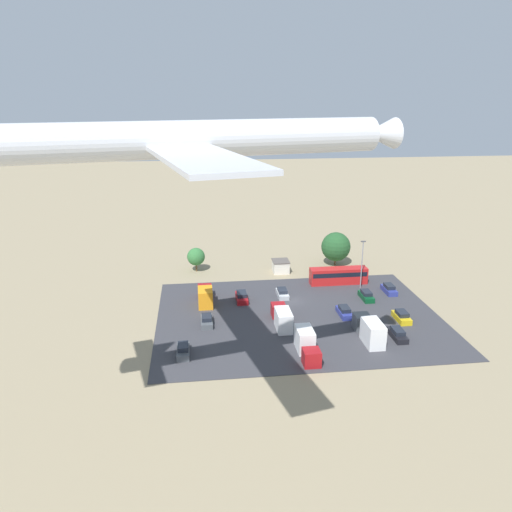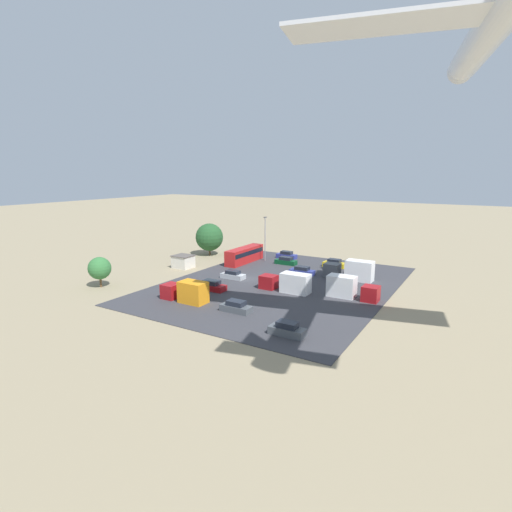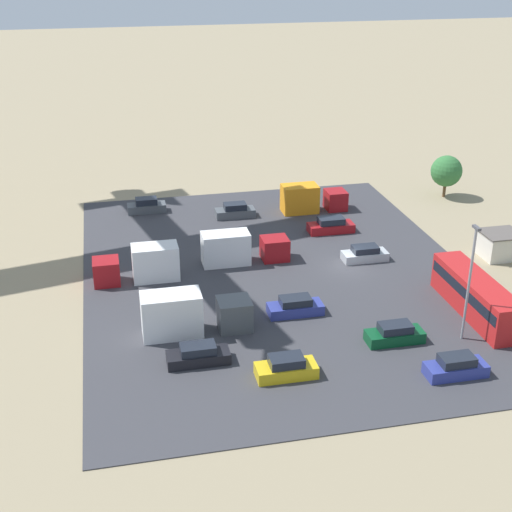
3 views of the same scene
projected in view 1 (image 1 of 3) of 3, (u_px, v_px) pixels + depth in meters
name	position (u px, v px, depth m)	size (l,w,h in m)	color
ground_plane	(291.00, 301.00, 89.08)	(400.00, 400.00, 0.00)	gray
parking_lot_surface	(299.00, 317.00, 82.67)	(46.50, 35.09, 0.08)	#38383D
shed_building	(281.00, 266.00, 103.08)	(3.42, 3.74, 2.52)	silver
bus	(338.00, 275.00, 96.59)	(11.09, 2.55, 3.12)	red
parked_car_0	(389.00, 289.00, 92.45)	(1.77, 4.39, 1.56)	navy
parked_car_1	(207.00, 321.00, 79.64)	(1.82, 4.33, 1.56)	#4C5156
parked_car_2	(366.00, 296.00, 89.54)	(1.76, 4.44, 1.53)	#0C4723
parked_car_3	(344.00, 312.00, 82.93)	(1.83, 4.54, 1.50)	navy
parked_car_4	(397.00, 334.00, 75.24)	(1.77, 4.60, 1.49)	black
parked_car_5	(242.00, 297.00, 88.89)	(1.95, 4.79, 1.59)	maroon
parked_car_6	(183.00, 351.00, 70.30)	(1.76, 4.26, 1.65)	#4C5156
parked_car_7	(282.00, 293.00, 90.71)	(1.83, 4.34, 1.45)	#ADB2B7
parked_car_8	(402.00, 317.00, 81.07)	(1.86, 4.34, 1.60)	gold
parked_truck_0	(307.00, 344.00, 70.45)	(2.34, 7.62, 3.23)	maroon
parked_truck_1	(205.00, 296.00, 87.51)	(2.47, 7.33, 3.11)	maroon
parked_truck_2	(370.00, 330.00, 74.41)	(2.46, 8.54, 3.51)	#4C5156
parked_truck_3	(282.00, 317.00, 79.07)	(2.30, 8.26, 3.08)	maroon
tree_near_shed	(196.00, 257.00, 102.97)	(3.68, 3.68, 5.03)	brown
tree_apron_mid	(336.00, 247.00, 106.45)	(6.20, 6.20, 7.24)	brown
light_pole_lot_centre	(362.00, 263.00, 93.22)	(0.90, 0.28, 9.33)	gray
airplane	(185.00, 140.00, 43.93)	(42.07, 35.98, 9.25)	silver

